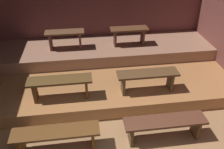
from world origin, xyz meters
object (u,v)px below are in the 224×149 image
object	(u,v)px
bench_lower_right	(148,77)
bench_middle_right	(129,33)
bench_lower_left	(60,84)
bench_middle_left	(65,36)
bench_floor_right	(165,124)
bench_floor_left	(56,135)

from	to	relation	value
bench_lower_right	bench_middle_right	distance (m)	1.65
bench_lower_right	bench_lower_left	bearing A→B (deg)	180.00
bench_middle_left	bench_middle_right	world-z (taller)	same
bench_middle_right	bench_floor_right	bearing A→B (deg)	-87.44
bench_floor_left	bench_middle_left	size ratio (longest dim) A/B	1.50
bench_floor_right	bench_lower_right	size ratio (longest dim) A/B	1.15
bench_floor_right	bench_lower_right	world-z (taller)	bench_lower_right
bench_lower_left	bench_middle_left	bearing A→B (deg)	87.49
bench_lower_right	bench_middle_right	bearing A→B (deg)	92.51
bench_floor_left	bench_floor_right	xyz separation A→B (m)	(1.85, 0.00, 0.00)
bench_floor_right	bench_middle_left	bearing A→B (deg)	122.81
bench_middle_left	bench_lower_left	bearing A→B (deg)	-92.51
bench_lower_left	bench_lower_right	bearing A→B (deg)	0.00
bench_lower_right	bench_middle_right	size ratio (longest dim) A/B	1.31
bench_floor_right	bench_lower_left	world-z (taller)	bench_lower_left
bench_lower_left	bench_middle_left	distance (m)	1.65
bench_lower_right	bench_middle_left	bearing A→B (deg)	135.91
bench_floor_left	bench_middle_right	xyz separation A→B (m)	(1.73, 2.68, 0.57)
bench_floor_left	bench_middle_left	distance (m)	2.74
bench_floor_left	bench_lower_right	bearing A→B (deg)	30.33
bench_floor_right	bench_middle_left	size ratio (longest dim) A/B	1.50
bench_middle_left	bench_lower_right	bearing A→B (deg)	-44.09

